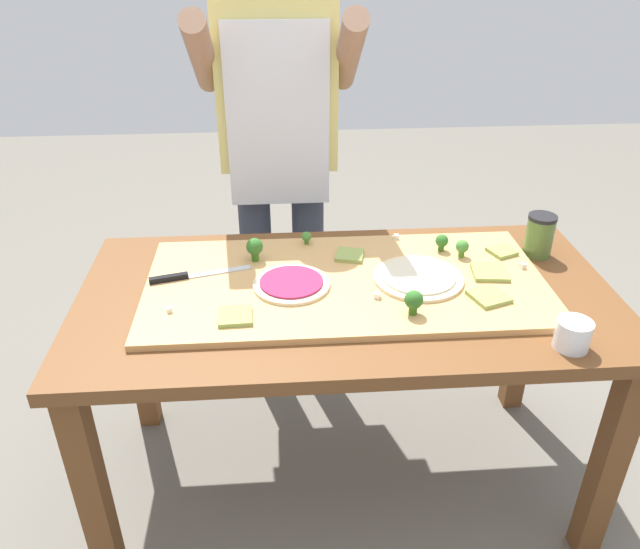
# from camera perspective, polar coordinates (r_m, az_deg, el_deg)

# --- Properties ---
(ground_plane) EXTENTS (8.00, 8.00, 0.00)m
(ground_plane) POSITION_cam_1_polar(r_m,az_deg,el_deg) (2.24, 2.06, -18.02)
(ground_plane) COLOR #6B665B
(prep_table) EXTENTS (1.52, 0.78, 0.74)m
(prep_table) POSITION_cam_1_polar(r_m,az_deg,el_deg) (1.81, 2.42, -4.34)
(prep_table) COLOR brown
(prep_table) RESTS_ON ground
(cutting_board) EXTENTS (1.14, 0.55, 0.02)m
(cutting_board) POSITION_cam_1_polar(r_m,az_deg,el_deg) (1.78, 2.43, -0.77)
(cutting_board) COLOR tan
(cutting_board) RESTS_ON prep_table
(chefs_knife) EXTENTS (0.29, 0.09, 0.02)m
(chefs_knife) POSITION_cam_1_polar(r_m,az_deg,el_deg) (1.82, -12.21, -0.13)
(chefs_knife) COLOR #B7BABF
(chefs_knife) RESTS_ON cutting_board
(pizza_whole_cheese_artichoke) EXTENTS (0.26, 0.26, 0.02)m
(pizza_whole_cheese_artichoke) POSITION_cam_1_polar(r_m,az_deg,el_deg) (1.79, 9.04, -0.26)
(pizza_whole_cheese_artichoke) COLOR beige
(pizza_whole_cheese_artichoke) RESTS_ON cutting_board
(pizza_whole_beet_magenta) EXTENTS (0.22, 0.22, 0.02)m
(pizza_whole_beet_magenta) POSITION_cam_1_polar(r_m,az_deg,el_deg) (1.74, -2.64, -0.84)
(pizza_whole_beet_magenta) COLOR beige
(pizza_whole_beet_magenta) RESTS_ON cutting_board
(pizza_slice_near_right) EXTENTS (0.09, 0.09, 0.01)m
(pizza_slice_near_right) POSITION_cam_1_polar(r_m,az_deg,el_deg) (1.99, 16.40, 2.05)
(pizza_slice_near_right) COLOR #899E4C
(pizza_slice_near_right) RESTS_ON cutting_board
(pizza_slice_far_right) EXTENTS (0.10, 0.10, 0.01)m
(pizza_slice_far_right) POSITION_cam_1_polar(r_m,az_deg,el_deg) (1.89, 2.75, 1.79)
(pizza_slice_far_right) COLOR #899E4C
(pizza_slice_far_right) RESTS_ON cutting_board
(pizza_slice_center) EXTENTS (0.12, 0.12, 0.01)m
(pizza_slice_center) POSITION_cam_1_polar(r_m,az_deg,el_deg) (1.74, 15.28, -1.97)
(pizza_slice_center) COLOR #899E4C
(pizza_slice_center) RESTS_ON cutting_board
(pizza_slice_far_left) EXTENTS (0.09, 0.09, 0.01)m
(pizza_slice_far_left) POSITION_cam_1_polar(r_m,az_deg,el_deg) (1.62, -7.80, -3.82)
(pizza_slice_far_left) COLOR #899E4C
(pizza_slice_far_left) RESTS_ON cutting_board
(pizza_slice_near_left) EXTENTS (0.11, 0.11, 0.01)m
(pizza_slice_near_left) POSITION_cam_1_polar(r_m,az_deg,el_deg) (1.86, 15.37, 0.20)
(pizza_slice_near_left) COLOR #899E4C
(pizza_slice_near_left) RESTS_ON cutting_board
(broccoli_floret_front_left) EXTENTS (0.04, 0.04, 0.06)m
(broccoli_floret_front_left) POSITION_cam_1_polar(r_m,az_deg,el_deg) (1.93, 12.96, 2.49)
(broccoli_floret_front_left) COLOR #487A23
(broccoli_floret_front_left) RESTS_ON cutting_board
(broccoli_floret_back_left) EXTENTS (0.04, 0.04, 0.05)m
(broccoli_floret_back_left) POSITION_cam_1_polar(r_m,az_deg,el_deg) (1.95, 11.15, 3.02)
(broccoli_floret_back_left) COLOR #366618
(broccoli_floret_back_left) RESTS_ON cutting_board
(broccoli_floret_front_right) EXTENTS (0.03, 0.03, 0.04)m
(broccoli_floret_front_right) POSITION_cam_1_polar(r_m,az_deg,el_deg) (1.96, -1.26, 3.48)
(broccoli_floret_front_right) COLOR #487A23
(broccoli_floret_front_right) RESTS_ON cutting_board
(broccoli_floret_back_mid) EXTENTS (0.05, 0.05, 0.07)m
(broccoli_floret_back_mid) POSITION_cam_1_polar(r_m,az_deg,el_deg) (1.62, 8.62, -2.39)
(broccoli_floret_back_mid) COLOR #366618
(broccoli_floret_back_mid) RESTS_ON cutting_board
(broccoli_floret_front_mid) EXTENTS (0.05, 0.05, 0.07)m
(broccoli_floret_front_mid) POSITION_cam_1_polar(r_m,az_deg,el_deg) (1.86, -6.04, 2.49)
(broccoli_floret_front_mid) COLOR #366618
(broccoli_floret_front_mid) RESTS_ON cutting_board
(cheese_crumble_a) EXTENTS (0.02, 0.02, 0.01)m
(cheese_crumble_a) POSITION_cam_1_polar(r_m,az_deg,el_deg) (2.01, 7.03, 3.47)
(cheese_crumble_a) COLOR white
(cheese_crumble_a) RESTS_ON cutting_board
(cheese_crumble_b) EXTENTS (0.02, 0.02, 0.02)m
(cheese_crumble_b) POSITION_cam_1_polar(r_m,az_deg,el_deg) (1.92, 18.19, 0.77)
(cheese_crumble_b) COLOR silver
(cheese_crumble_b) RESTS_ON cutting_board
(cheese_crumble_c) EXTENTS (0.02, 0.02, 0.01)m
(cheese_crumble_c) POSITION_cam_1_polar(r_m,az_deg,el_deg) (1.67, -13.71, -3.17)
(cheese_crumble_c) COLOR white
(cheese_crumble_c) RESTS_ON cutting_board
(cheese_crumble_d) EXTENTS (0.02, 0.02, 0.02)m
(cheese_crumble_d) POSITION_cam_1_polar(r_m,az_deg,el_deg) (1.69, 5.31, -1.95)
(cheese_crumble_d) COLOR white
(cheese_crumble_d) RESTS_ON cutting_board
(flour_cup) EXTENTS (0.09, 0.09, 0.08)m
(flour_cup) POSITION_cam_1_polar(r_m,az_deg,el_deg) (1.64, 22.23, -5.27)
(flour_cup) COLOR white
(flour_cup) RESTS_ON prep_table
(sauce_jar) EXTENTS (0.09, 0.09, 0.13)m
(sauce_jar) POSITION_cam_1_polar(r_m,az_deg,el_deg) (2.03, 19.55, 3.41)
(sauce_jar) COLOR #517033
(sauce_jar) RESTS_ON prep_table
(cook_center) EXTENTS (0.54, 0.39, 1.67)m
(cook_center) POSITION_cam_1_polar(r_m,az_deg,el_deg) (2.22, -3.85, 12.52)
(cook_center) COLOR #333847
(cook_center) RESTS_ON ground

